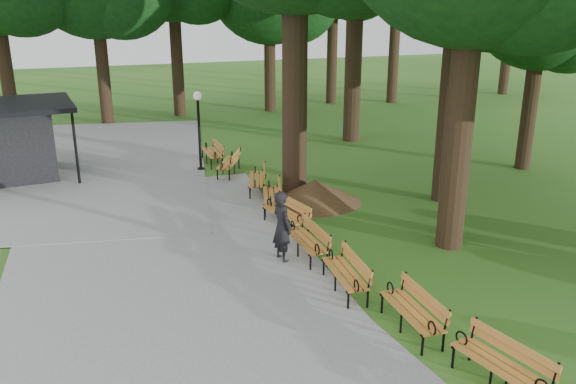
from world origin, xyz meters
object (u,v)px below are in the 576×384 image
object	(u,v)px
bench_6	(271,196)
bench_7	(257,180)
lawn_tree_5	(544,0)
bench_5	(286,214)
bench_1	(500,366)
person	(282,226)
bench_4	(306,241)
dirt_mound	(315,192)
kiosk	(2,141)
bench_9	(212,153)
bench_2	(412,311)
bench_3	(345,273)
bench_8	(228,163)
lamp_post	(198,114)

from	to	relation	value
bench_6	bench_7	xyz separation A→B (m)	(0.05, 1.78, 0.00)
bench_7	lawn_tree_5	distance (m)	12.02
bench_5	bench_1	bearing A→B (deg)	-5.71
person	bench_6	world-z (taller)	person
bench_4	bench_5	bearing A→B (deg)	174.69
dirt_mound	kiosk	bearing A→B (deg)	146.61
dirt_mound	bench_4	size ratio (longest dim) A/B	1.36
bench_1	bench_9	distance (m)	15.65
kiosk	bench_7	xyz separation A→B (m)	(8.13, -4.55, -0.94)
bench_1	bench_2	distance (m)	2.13
bench_3	bench_8	size ratio (longest dim) A/B	1.00
kiosk	bench_1	bearing A→B (deg)	-66.58
bench_9	bench_1	bearing A→B (deg)	5.41
dirt_mound	bench_7	size ratio (longest dim) A/B	1.36
bench_6	bench_8	size ratio (longest dim) A/B	1.00
lamp_post	bench_5	bearing A→B (deg)	-80.79
person	bench_6	bearing A→B (deg)	-26.54
bench_4	bench_7	bearing A→B (deg)	175.42
bench_2	bench_7	distance (m)	9.47
bench_2	lawn_tree_5	bearing A→B (deg)	132.43
bench_1	bench_4	world-z (taller)	same
bench_3	lamp_post	bearing A→B (deg)	-169.92
bench_4	person	bearing A→B (deg)	-90.00
lamp_post	bench_9	distance (m)	2.02
kiosk	dirt_mound	bearing A→B (deg)	-39.08
kiosk	lamp_post	size ratio (longest dim) A/B	1.46
bench_1	bench_4	distance (m)	6.19
bench_1	bench_2	xyz separation A→B (m)	(-0.47, 2.08, 0.00)
bench_7	bench_9	size ratio (longest dim) A/B	1.00
dirt_mound	lawn_tree_5	size ratio (longest dim) A/B	0.29
person	bench_9	bearing A→B (deg)	-14.56
bench_2	bench_3	bearing A→B (deg)	-163.36
lamp_post	bench_7	bearing A→B (deg)	-68.49
bench_5	bench_6	world-z (taller)	same
lamp_post	bench_2	bearing A→B (deg)	-82.68
dirt_mound	bench_5	xyz separation A→B (m)	(-1.59, -1.76, 0.04)
bench_4	bench_6	distance (m)	3.70
kiosk	person	bearing A→B (deg)	-60.17
kiosk	bench_4	xyz separation A→B (m)	(7.81, -10.02, -0.94)
bench_8	bench_1	bearing A→B (deg)	32.16
bench_7	bench_4	bearing A→B (deg)	13.23
bench_8	bench_9	world-z (taller)	same
dirt_mound	bench_2	xyz separation A→B (m)	(-1.05, -7.73, 0.04)
bench_3	bench_9	world-z (taller)	same
person	bench_1	bearing A→B (deg)	-176.08
person	bench_9	world-z (taller)	person
bench_5	bench_7	xyz separation A→B (m)	(0.18, 3.49, 0.00)
lawn_tree_5	kiosk	bearing A→B (deg)	164.60
bench_5	bench_6	bearing A→B (deg)	162.87
bench_7	bench_9	world-z (taller)	same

